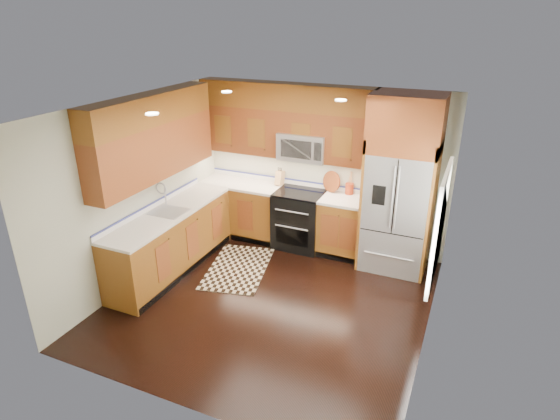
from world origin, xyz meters
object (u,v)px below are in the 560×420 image
at_px(range, 299,220).
at_px(utensil_crock, 350,186).
at_px(knife_block, 280,178).
at_px(refrigerator, 400,185).
at_px(rug, 238,268).

height_order(range, utensil_crock, utensil_crock).
bearing_deg(range, knife_block, 153.51).
height_order(refrigerator, utensil_crock, refrigerator).
height_order(refrigerator, rug, refrigerator).
height_order(range, rug, range).
xyz_separation_m(range, utensil_crock, (0.74, 0.26, 0.60)).
bearing_deg(refrigerator, utensil_crock, 160.13).
height_order(knife_block, utensil_crock, utensil_crock).
relative_size(range, utensil_crock, 2.56).
height_order(rug, utensil_crock, utensil_crock).
relative_size(refrigerator, knife_block, 8.83).
bearing_deg(utensil_crock, knife_block, -178.18).
relative_size(rug, knife_block, 4.74).
distance_m(refrigerator, utensil_crock, 0.90).
distance_m(range, knife_block, 0.77).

